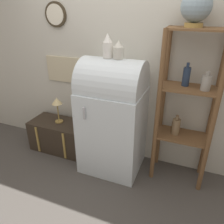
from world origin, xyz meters
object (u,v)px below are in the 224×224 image
Objects in this scene: refrigerator at (113,116)px; suitcase_trunk at (59,135)px; vase_center at (119,50)px; globe at (196,7)px; desk_lamp at (57,103)px; vase_left at (108,47)px.

refrigerator reaches higher than suitcase_trunk.
refrigerator is at bearing -178.12° from vase_center.
globe is 1.99m from desk_lamp.
refrigerator is 1.00m from suitcase_trunk.
desk_lamp is (-0.84, 0.08, -0.01)m from refrigerator.
desk_lamp is (0.02, 0.01, 0.50)m from suitcase_trunk.
vase_left reaches higher than vase_center.
globe is 1.25× the size of vase_left.
globe reaches higher than refrigerator.
vase_left is 1.13m from desk_lamp.
suitcase_trunk is at bearing 175.70° from refrigerator.
refrigerator is 0.77m from vase_center.
refrigerator is 3.85× the size of desk_lamp.
desk_lamp is at bearing 40.00° from suitcase_trunk.
vase_center reaches higher than refrigerator.
globe reaches higher than vase_left.
vase_left is 0.69× the size of desk_lamp.
suitcase_trunk is 0.50m from desk_lamp.
suitcase_trunk is 1.58m from vase_center.
vase_center is (0.12, 0.00, -0.03)m from vase_left.
vase_left reaches higher than desk_lamp.
suitcase_trunk is at bearing 175.30° from vase_left.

